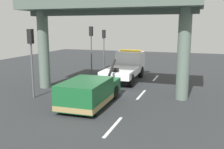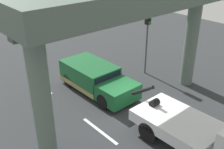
{
  "view_description": "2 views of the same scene",
  "coord_description": "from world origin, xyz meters",
  "px_view_note": "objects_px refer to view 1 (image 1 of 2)",
  "views": [
    {
      "loc": [
        -16.65,
        -5.88,
        4.55
      ],
      "look_at": [
        -0.61,
        -0.45,
        1.38
      ],
      "focal_mm": 41.38,
      "sensor_mm": 36.0,
      "label": 1
    },
    {
      "loc": [
        8.41,
        -8.79,
        8.32
      ],
      "look_at": [
        -1.52,
        -0.24,
        1.82
      ],
      "focal_mm": 43.35,
      "sensor_mm": 36.0,
      "label": 2
    }
  ],
  "objects_px": {
    "traffic_light_far": "(91,39)",
    "traffic_light_mid": "(104,40)",
    "traffic_light_near": "(31,48)",
    "towed_van_green": "(90,92)",
    "tow_truck_white": "(126,66)"
  },
  "relations": [
    {
      "from": "tow_truck_white",
      "to": "towed_van_green",
      "type": "xyz_separation_m",
      "value": [
        -8.04,
        -0.02,
        -0.42
      ]
    },
    {
      "from": "towed_van_green",
      "to": "traffic_light_mid",
      "type": "bearing_deg",
      "value": 16.98
    },
    {
      "from": "traffic_light_near",
      "to": "traffic_light_mid",
      "type": "xyz_separation_m",
      "value": [
        13.0,
        0.0,
        -0.15
      ]
    },
    {
      "from": "traffic_light_near",
      "to": "traffic_light_far",
      "type": "xyz_separation_m",
      "value": [
        9.5,
        0.0,
        0.11
      ]
    },
    {
      "from": "towed_van_green",
      "to": "traffic_light_mid",
      "type": "distance_m",
      "value": 14.15
    },
    {
      "from": "traffic_light_far",
      "to": "traffic_light_mid",
      "type": "bearing_deg",
      "value": 0.0
    },
    {
      "from": "tow_truck_white",
      "to": "traffic_light_near",
      "type": "distance_m",
      "value": 8.91
    },
    {
      "from": "traffic_light_far",
      "to": "traffic_light_mid",
      "type": "xyz_separation_m",
      "value": [
        3.5,
        0.0,
        -0.25
      ]
    },
    {
      "from": "traffic_light_near",
      "to": "traffic_light_mid",
      "type": "distance_m",
      "value": 13.0
    },
    {
      "from": "towed_van_green",
      "to": "traffic_light_far",
      "type": "distance_m",
      "value": 10.96
    },
    {
      "from": "tow_truck_white",
      "to": "traffic_light_mid",
      "type": "xyz_separation_m",
      "value": [
        5.32,
        4.06,
        1.85
      ]
    },
    {
      "from": "traffic_light_near",
      "to": "tow_truck_white",
      "type": "bearing_deg",
      "value": -27.89
    },
    {
      "from": "traffic_light_near",
      "to": "traffic_light_mid",
      "type": "relative_size",
      "value": 1.05
    },
    {
      "from": "traffic_light_far",
      "to": "traffic_light_mid",
      "type": "distance_m",
      "value": 3.51
    },
    {
      "from": "traffic_light_near",
      "to": "traffic_light_far",
      "type": "height_order",
      "value": "traffic_light_far"
    }
  ]
}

